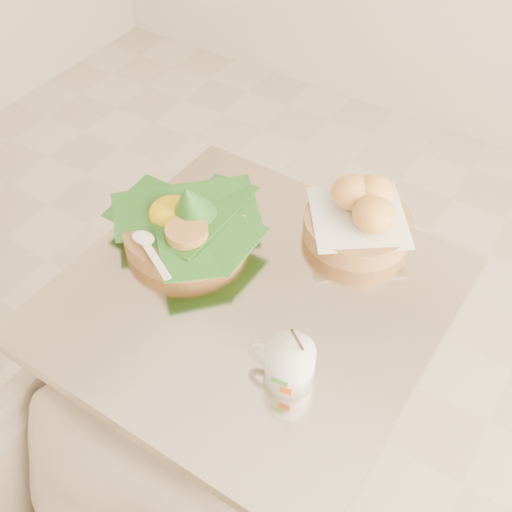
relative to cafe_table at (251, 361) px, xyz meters
The scene contains 5 objects.
floor 0.56m from the cafe_table, 162.95° to the left, with size 3.60×3.60×0.00m, color beige.
cafe_table is the anchor object (origin of this frame).
rice_basket 0.34m from the cafe_table, 163.29° to the left, with size 0.32×0.32×0.16m.
bread_basket 0.39m from the cafe_table, 70.13° to the left, with size 0.27×0.27×0.12m.
coffee_mug 0.33m from the cafe_table, 38.16° to the right, with size 0.12×0.09×0.15m.
Camera 1 is at (0.61, -0.73, 1.69)m, focal length 45.00 mm.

